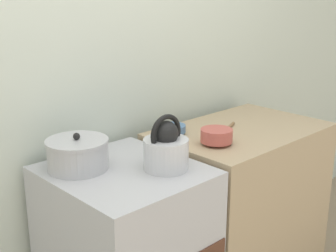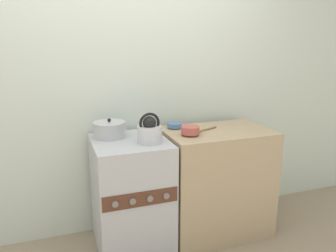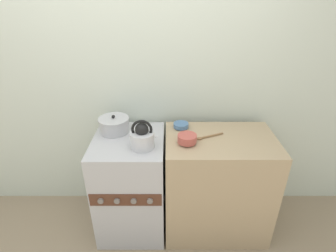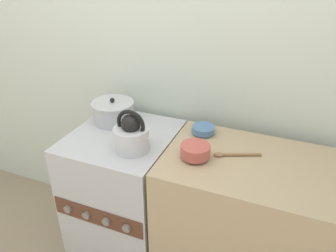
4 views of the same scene
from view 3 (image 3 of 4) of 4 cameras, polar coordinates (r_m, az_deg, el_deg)
ground_plane at (r=2.47m, az=-8.24°, el=-25.10°), size 12.00×12.00×0.00m
wall_back at (r=2.29m, az=-8.19°, el=9.48°), size 7.00×0.06×2.50m
stove at (r=2.35m, az=-8.04°, el=-12.44°), size 0.56×0.63×0.90m
counter at (r=2.35m, az=10.41°, el=-12.40°), size 0.87×0.58×0.92m
kettle at (r=1.94m, az=-5.68°, el=-2.43°), size 0.22×0.18×0.23m
cooking_pot at (r=2.20m, az=-11.75°, el=0.25°), size 0.25×0.25×0.15m
enamel_bowl at (r=1.97m, az=4.08°, el=-2.75°), size 0.14×0.14×0.07m
small_ceramic_bowl at (r=2.19m, az=2.75°, el=0.16°), size 0.13×0.13×0.04m
wooden_spoon at (r=2.08m, az=8.60°, el=-2.27°), size 0.23×0.11×0.02m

